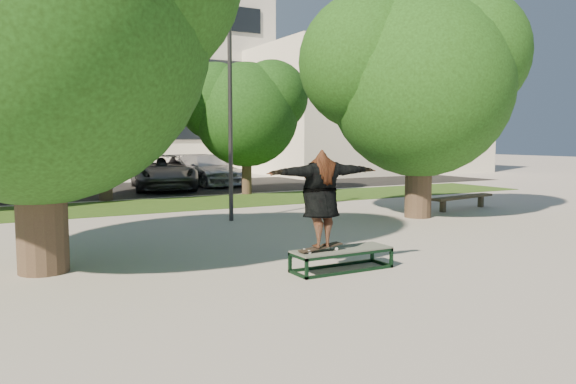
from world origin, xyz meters
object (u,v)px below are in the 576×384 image
tree_right (416,74)px  car_dark (18,174)px  bench (463,198)px  tree_left (26,8)px  lamppost (230,106)px  grind_box (342,259)px  car_grey (163,172)px  car_silver_b (206,170)px

tree_right → car_dark: tree_right is taller
tree_right → car_dark: (-9.55, 13.42, -3.30)m
car_dark → bench: bearing=-43.6°
tree_left → tree_right: size_ratio=1.09×
lamppost → bench: bearing=-10.1°
tree_left → bench: size_ratio=2.47×
tree_right → grind_box: size_ratio=3.62×
tree_left → car_grey: size_ratio=1.29×
bench → car_silver_b: size_ratio=0.55×
tree_right → car_silver_b: tree_right is taller
car_grey → car_dark: bearing=179.3°
tree_right → car_grey: size_ratio=1.18×
tree_left → bench: tree_left is taller
grind_box → car_silver_b: 18.36m
tree_left → car_silver_b: bearing=59.9°
tree_left → car_dark: (0.66, 15.41, -3.63)m
bench → car_dark: size_ratio=0.60×
car_dark → car_grey: bearing=-8.4°
tree_left → lamppost: tree_left is taller
tree_left → car_grey: bearing=65.7°
car_grey → tree_right: bearing=-62.2°
tree_right → grind_box: 8.13m
car_dark → car_silver_b: size_ratio=0.93×
tree_left → car_silver_b: size_ratio=1.37×
car_dark → car_grey: size_ratio=0.87×
tree_right → car_silver_b: size_ratio=1.25×
tree_left → grind_box: 6.73m
tree_left → tree_right: tree_left is taller
bench → car_dark: 17.67m
car_grey → bench: bearing=-50.7°
tree_left → car_silver_b: (8.92, 15.41, -3.67)m
bench → car_silver_b: (-3.87, 12.83, 0.39)m
car_dark → car_silver_b: car_dark is taller
car_grey → car_silver_b: car_grey is taller
bench → car_grey: bearing=108.7°
bench → car_dark: car_dark is taller
tree_right → car_grey: tree_right is taller
grind_box → bench: 9.58m
car_grey → grind_box: bearing=-85.5°
car_dark → car_silver_b: bearing=3.0°
lamppost → tree_right: bearing=-21.3°
tree_left → bench: (12.79, 2.57, -4.05)m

